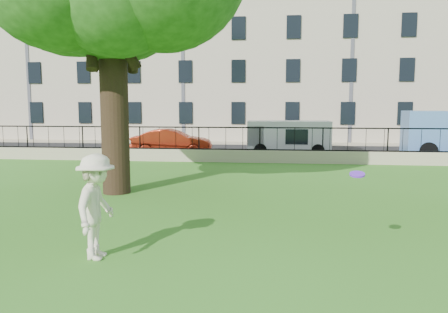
# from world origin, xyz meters

# --- Properties ---
(ground) EXTENTS (120.00, 120.00, 0.00)m
(ground) POSITION_xyz_m (0.00, 0.00, 0.00)
(ground) COLOR #306518
(ground) RESTS_ON ground
(retaining_wall) EXTENTS (50.00, 0.40, 0.60)m
(retaining_wall) POSITION_xyz_m (0.00, 12.00, 0.30)
(retaining_wall) COLOR tan
(retaining_wall) RESTS_ON ground
(iron_railing) EXTENTS (50.00, 0.05, 1.13)m
(iron_railing) POSITION_xyz_m (0.00, 12.00, 1.15)
(iron_railing) COLOR black
(iron_railing) RESTS_ON retaining_wall
(street) EXTENTS (60.00, 9.00, 0.01)m
(street) POSITION_xyz_m (0.00, 16.70, 0.01)
(street) COLOR black
(street) RESTS_ON ground
(sidewalk) EXTENTS (60.00, 1.40, 0.12)m
(sidewalk) POSITION_xyz_m (0.00, 21.90, 0.06)
(sidewalk) COLOR tan
(sidewalk) RESTS_ON ground
(building_row) EXTENTS (56.40, 10.40, 13.80)m
(building_row) POSITION_xyz_m (0.00, 27.57, 6.92)
(building_row) COLOR #B5A690
(building_row) RESTS_ON ground
(man) EXTENTS (0.73, 1.26, 1.94)m
(man) POSITION_xyz_m (-2.50, -1.71, 0.97)
(man) COLOR beige
(man) RESTS_ON ground
(frisbee) EXTENTS (0.36, 0.35, 0.12)m
(frisbee) POSITION_xyz_m (2.17, -1.31, 1.59)
(frisbee) COLOR #6824CF
(red_sedan) EXTENTS (4.52, 1.91, 1.45)m
(red_sedan) POSITION_xyz_m (-4.93, 14.40, 0.73)
(red_sedan) COLOR maroon
(red_sedan) RESTS_ON street
(white_van) EXTENTS (4.55, 1.81, 1.91)m
(white_van) POSITION_xyz_m (1.48, 15.40, 0.95)
(white_van) COLOR silver
(white_van) RESTS_ON street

